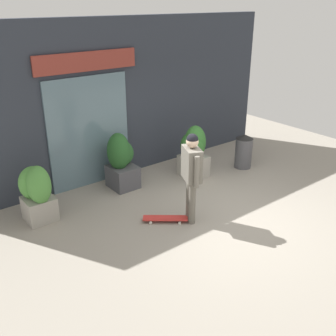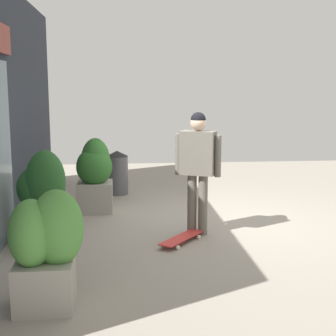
{
  "view_description": "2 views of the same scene",
  "coord_description": "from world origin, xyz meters",
  "px_view_note": "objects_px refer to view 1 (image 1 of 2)",
  "views": [
    {
      "loc": [
        -4.85,
        -4.48,
        3.87
      ],
      "look_at": [
        -0.72,
        0.78,
        0.99
      ],
      "focal_mm": 42.29,
      "sensor_mm": 36.0,
      "label": 1
    },
    {
      "loc": [
        -7.19,
        1.4,
        2.07
      ],
      "look_at": [
        -0.72,
        0.78,
        0.99
      ],
      "focal_mm": 52.47,
      "sensor_mm": 36.0,
      "label": 2
    }
  ],
  "objects_px": {
    "planter_box_right": "(121,160)",
    "trash_bin": "(244,151)",
    "skateboarder": "(192,169)",
    "planter_box_left": "(37,192)",
    "planter_box_mid": "(194,151)",
    "skateboard": "(165,218)"
  },
  "relations": [
    {
      "from": "planter_box_right",
      "to": "trash_bin",
      "type": "height_order",
      "value": "planter_box_right"
    },
    {
      "from": "trash_bin",
      "to": "planter_box_right",
      "type": "bearing_deg",
      "value": 162.37
    },
    {
      "from": "skateboarder",
      "to": "planter_box_left",
      "type": "relative_size",
      "value": 1.52
    },
    {
      "from": "skateboarder",
      "to": "planter_box_mid",
      "type": "relative_size",
      "value": 1.4
    },
    {
      "from": "planter_box_left",
      "to": "trash_bin",
      "type": "distance_m",
      "value": 4.97
    },
    {
      "from": "skateboard",
      "to": "planter_box_left",
      "type": "distance_m",
      "value": 2.42
    },
    {
      "from": "trash_bin",
      "to": "planter_box_mid",
      "type": "bearing_deg",
      "value": 165.07
    },
    {
      "from": "skateboard",
      "to": "planter_box_right",
      "type": "relative_size",
      "value": 0.62
    },
    {
      "from": "skateboarder",
      "to": "planter_box_right",
      "type": "xyz_separation_m",
      "value": [
        -0.22,
        2.08,
        -0.43
      ]
    },
    {
      "from": "skateboarder",
      "to": "skateboard",
      "type": "relative_size",
      "value": 2.2
    },
    {
      "from": "trash_bin",
      "to": "skateboarder",
      "type": "bearing_deg",
      "value": -157.16
    },
    {
      "from": "planter_box_mid",
      "to": "trash_bin",
      "type": "distance_m",
      "value": 1.39
    },
    {
      "from": "skateboarder",
      "to": "planter_box_left",
      "type": "bearing_deg",
      "value": -15.0
    },
    {
      "from": "skateboard",
      "to": "planter_box_right",
      "type": "distance_m",
      "value": 1.9
    },
    {
      "from": "skateboarder",
      "to": "planter_box_right",
      "type": "distance_m",
      "value": 2.13
    },
    {
      "from": "skateboarder",
      "to": "planter_box_right",
      "type": "bearing_deg",
      "value": -60.14
    },
    {
      "from": "planter_box_left",
      "to": "skateboard",
      "type": "bearing_deg",
      "value": -39.68
    },
    {
      "from": "skateboard",
      "to": "planter_box_mid",
      "type": "height_order",
      "value": "planter_box_mid"
    },
    {
      "from": "skateboarder",
      "to": "skateboard",
      "type": "bearing_deg",
      "value": -11.01
    },
    {
      "from": "skateboard",
      "to": "trash_bin",
      "type": "bearing_deg",
      "value": -125.57
    },
    {
      "from": "skateboarder",
      "to": "skateboard",
      "type": "xyz_separation_m",
      "value": [
        -0.39,
        0.27,
        -1.0
      ]
    },
    {
      "from": "skateboarder",
      "to": "planter_box_left",
      "type": "xyz_separation_m",
      "value": [
        -2.21,
        1.78,
        -0.47
      ]
    }
  ]
}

